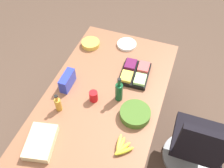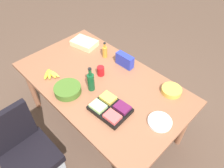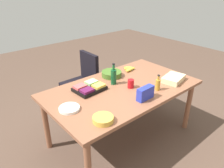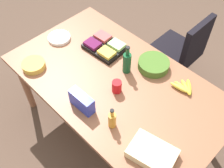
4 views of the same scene
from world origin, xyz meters
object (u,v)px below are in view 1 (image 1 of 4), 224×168
Objects in this scene: red_solo_cup at (94,96)px; paper_plate_stack at (127,44)px; dressing_bottle at (58,104)px; sheet_cake at (41,142)px; conference_table at (104,100)px; wine_bottle at (119,91)px; chip_bowl at (91,44)px; banana_bunch at (122,147)px; fruit_platter at (135,73)px; office_chair at (195,147)px; salad_bowl at (135,114)px; chip_bag_blue at (67,81)px.

paper_plate_stack is at bearing -3.86° from red_solo_cup.
paper_plate_stack is (1.06, -0.32, -0.06)m from dressing_bottle.
sheet_cake is at bearing -176.03° from dressing_bottle.
conference_table is 0.46m from dressing_bottle.
wine_bottle reaches higher than chip_bowl.
wine_bottle reaches higher than red_solo_cup.
sheet_cake reaches higher than chip_bowl.
chip_bowl is 1.29m from sheet_cake.
banana_bunch is (-0.48, -0.19, -0.08)m from wine_bottle.
fruit_platter is 1.14m from sheet_cake.
office_chair is 2.53× the size of fruit_platter.
salad_bowl is (-0.04, -0.42, -0.02)m from red_solo_cup.
banana_bunch reaches higher than paper_plate_stack.
office_chair is 3.44× the size of salad_bowl.
fruit_platter is (0.37, -0.59, -0.04)m from chip_bag_blue.
chip_bag_blue is at bearing 121.85° from fruit_platter.
banana_bunch is at bearing -171.06° from fruit_platter.
conference_table is 0.17m from red_solo_cup.
wine_bottle is at bearing -66.34° from red_solo_cup.
wine_bottle is 0.26m from salad_bowl.
red_solo_cup is at bearing -22.17° from sheet_cake.
chip_bag_blue is at bearing 92.65° from wine_bottle.
sheet_cake is 1.45× the size of paper_plate_stack.
sheet_cake is at bearing 157.83° from red_solo_cup.
salad_bowl is at bearing -2.20° from banana_bunch.
banana_bunch is (0.19, -0.64, -0.01)m from sheet_cake.
dressing_bottle reaches higher than chip_bag_blue.
salad_bowl is at bearing -50.99° from sheet_cake.
sheet_cake is at bearing 129.01° from salad_bowl.
dressing_bottle reaches higher than salad_bowl.
red_solo_cup is at bearing -103.05° from chip_bag_blue.
wine_bottle is 0.53m from chip_bag_blue.
chip_bowl is at bearing 66.13° from fruit_platter.
red_solo_cup is (-0.10, 0.22, -0.05)m from wine_bottle.
red_solo_cup is (-0.07, -0.31, -0.02)m from chip_bag_blue.
red_solo_cup reaches higher than salad_bowl.
chip_bowl is (0.63, 0.41, 0.10)m from conference_table.
fruit_platter is at bearing -151.86° from paper_plate_stack.
office_chair is 4.35× the size of paper_plate_stack.
paper_plate_stack is at bearing -11.55° from sheet_cake.
salad_bowl is at bearing -98.87° from chip_bag_blue.
chip_bowl is 0.99× the size of banana_bunch.
banana_bunch is (-1.09, -0.75, -0.00)m from chip_bowl.
conference_table is 0.39m from salad_bowl.
red_solo_cup is 0.42m from salad_bowl.
dressing_bottle is at bearing -169.90° from chip_bag_blue.
sheet_cake is 2.91× the size of red_solo_cup.
banana_bunch is at bearing -104.73° from dressing_bottle.
dressing_bottle is 0.92× the size of paper_plate_stack.
dressing_bottle is 0.97× the size of banana_bunch.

